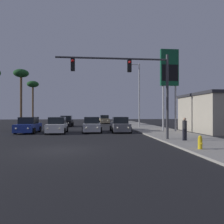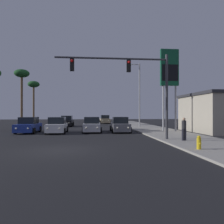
% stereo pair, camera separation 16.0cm
% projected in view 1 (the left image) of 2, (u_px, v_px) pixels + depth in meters
% --- Properties ---
extents(ground_plane, '(120.00, 120.00, 0.00)m').
position_uv_depth(ground_plane, '(60.00, 150.00, 12.41)').
color(ground_plane, black).
extents(sidewalk_right, '(5.00, 60.00, 0.12)m').
position_uv_depth(sidewalk_right, '(163.00, 132.00, 23.33)').
color(sidewalk_right, '#9E998E').
rests_on(sidewalk_right, ground).
extents(car_blue, '(2.04, 4.34, 1.68)m').
position_uv_depth(car_blue, '(28.00, 126.00, 23.10)').
color(car_blue, navy).
rests_on(car_blue, ground).
extents(car_grey, '(2.04, 4.33, 1.68)m').
position_uv_depth(car_grey, '(120.00, 125.00, 24.07)').
color(car_grey, slate).
rests_on(car_grey, ground).
extents(car_black, '(2.04, 4.32, 1.68)m').
position_uv_depth(car_black, '(66.00, 122.00, 34.17)').
color(car_black, black).
rests_on(car_black, ground).
extents(car_white, '(2.04, 4.32, 1.68)m').
position_uv_depth(car_white, '(57.00, 126.00, 22.96)').
color(car_white, silver).
rests_on(car_white, ground).
extents(car_tan, '(2.04, 4.32, 1.68)m').
position_uv_depth(car_tan, '(104.00, 120.00, 43.59)').
color(car_tan, tan).
rests_on(car_tan, ground).
extents(car_silver, '(2.04, 4.33, 1.68)m').
position_uv_depth(car_silver, '(92.00, 125.00, 24.02)').
color(car_silver, '#B7B7BC').
rests_on(car_silver, ground).
extents(traffic_light_mast, '(8.55, 0.36, 6.50)m').
position_uv_depth(traffic_light_mast, '(135.00, 78.00, 16.53)').
color(traffic_light_mast, '#38383D').
rests_on(traffic_light_mast, sidewalk_right).
extents(street_lamp, '(1.74, 0.24, 9.00)m').
position_uv_depth(street_lamp, '(138.00, 92.00, 30.86)').
color(street_lamp, '#99999E').
rests_on(street_lamp, sidewalk_right).
extents(gas_station_sign, '(2.00, 0.42, 9.00)m').
position_uv_depth(gas_station_sign, '(169.00, 72.00, 24.02)').
color(gas_station_sign, '#99999E').
rests_on(gas_station_sign, sidewalk_right).
extents(fire_hydrant, '(0.24, 0.34, 0.76)m').
position_uv_depth(fire_hydrant, '(200.00, 142.00, 12.11)').
color(fire_hydrant, gold).
rests_on(fire_hydrant, sidewalk_right).
extents(pedestrian_on_sidewalk, '(0.34, 0.32, 1.67)m').
position_uv_depth(pedestrian_on_sidewalk, '(185.00, 128.00, 15.91)').
color(pedestrian_on_sidewalk, '#23232D').
rests_on(pedestrian_on_sidewalk, sidewalk_right).
extents(palm_tree_mid, '(2.40, 2.40, 9.22)m').
position_uv_depth(palm_tree_mid, '(21.00, 77.00, 35.36)').
color(palm_tree_mid, brown).
rests_on(palm_tree_mid, ground).
extents(palm_tree_far, '(2.40, 2.40, 8.74)m').
position_uv_depth(palm_tree_far, '(33.00, 87.00, 45.24)').
color(palm_tree_far, brown).
rests_on(palm_tree_far, ground).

